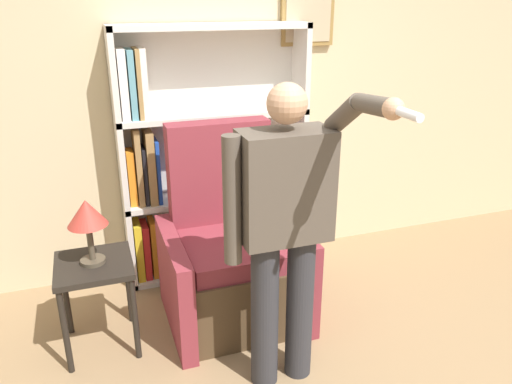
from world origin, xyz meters
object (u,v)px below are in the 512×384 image
object	(u,v)px
armchair	(231,260)
table_lamp	(87,217)
person_standing	(285,224)
side_table	(95,278)
bookcase	(195,161)

from	to	relation	value
armchair	table_lamp	distance (m)	0.99
person_standing	side_table	size ratio (longest dim) A/B	2.88
person_standing	side_table	bearing A→B (deg)	146.38
person_standing	table_lamp	world-z (taller)	person_standing
bookcase	table_lamp	bearing A→B (deg)	-137.63
armchair	bookcase	bearing A→B (deg)	97.38
side_table	table_lamp	distance (m)	0.40
bookcase	armchair	world-z (taller)	bookcase
armchair	table_lamp	xyz separation A→B (m)	(-0.86, -0.08, 0.48)
side_table	table_lamp	size ratio (longest dim) A/B	1.46
person_standing	table_lamp	bearing A→B (deg)	146.38
bookcase	table_lamp	distance (m)	1.06
bookcase	table_lamp	xyz separation A→B (m)	(-0.78, -0.71, -0.03)
armchair	side_table	xyz separation A→B (m)	(-0.86, -0.08, 0.08)
bookcase	table_lamp	world-z (taller)	bookcase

